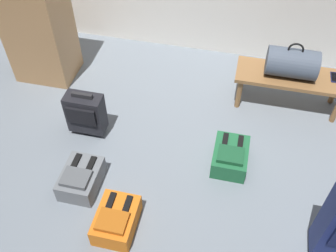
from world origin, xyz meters
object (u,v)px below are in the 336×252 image
Objects in this scene: backpack_orange at (116,220)px; suitcase_small_charcoal at (86,113)px; bench at (291,80)px; cell_phone at (335,77)px; backpack_green at (230,156)px; backpack_grey at (81,178)px; side_cabinet at (38,27)px; duffel_bag_slate at (292,63)px.

suitcase_small_charcoal is at bearing 122.49° from backpack_orange.
cell_phone is (0.37, 0.05, 0.06)m from bench.
cell_phone is 0.38× the size of backpack_green.
backpack_grey is (-0.38, 0.29, 0.00)m from backpack_orange.
suitcase_small_charcoal is 1.29m from backpack_green.
bench is at bearing 40.32° from backpack_grey.
side_cabinet is at bearing 128.60° from backpack_orange.
duffel_bag_slate is at bearing 54.73° from backpack_orange.
side_cabinet is (-2.77, -0.10, 0.18)m from cell_phone.
duffel_bag_slate is 1.85m from suitcase_small_charcoal.
duffel_bag_slate is 0.42m from cell_phone.
bench is 0.19m from duffel_bag_slate.
backpack_green is (1.27, -0.08, -0.15)m from suitcase_small_charcoal.
duffel_bag_slate is 2.05m from backpack_grey.
duffel_bag_slate is at bearing 64.60° from backpack_green.
backpack_green is at bearing -117.31° from bench.
side_cabinet reaches higher than duffel_bag_slate.
duffel_bag_slate is 1.01m from backpack_green.
duffel_bag_slate is 3.06× the size of cell_phone.
side_cabinet reaches higher than suitcase_small_charcoal.
backpack_grey is at bearing -56.02° from side_cabinet.
suitcase_small_charcoal is at bearing -156.05° from bench.
cell_phone is at bearing 21.18° from suitcase_small_charcoal.
backpack_green is at bearing -21.54° from side_cabinet.
backpack_green is (-0.43, -0.83, -0.21)m from bench.
cell_phone is 0.13× the size of side_cabinet.
cell_phone is 0.31× the size of suitcase_small_charcoal.
duffel_bag_slate is 2.37m from side_cabinet.
side_cabinet reaches higher than backpack_orange.
duffel_bag_slate is 0.40× the size of side_cabinet.
suitcase_small_charcoal reaches higher than backpack_grey.
bench reaches higher than backpack_green.
backpack_orange is at bearing -125.27° from duffel_bag_slate.
duffel_bag_slate reaches higher than backpack_grey.
bench is 2.05m from backpack_grey.
cell_phone reaches higher than backpack_green.
suitcase_small_charcoal reaches higher than backpack_orange.
duffel_bag_slate is 1.16× the size of backpack_orange.
side_cabinet is at bearing 123.98° from backpack_grey.
bench is 2.42m from side_cabinet.
bench reaches higher than backpack_grey.
backpack_orange is 0.35× the size of side_cabinet.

